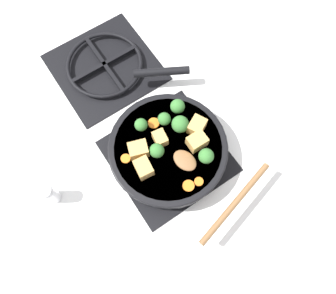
# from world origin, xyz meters

# --- Properties ---
(ground_plane) EXTENTS (2.40, 2.40, 0.00)m
(ground_plane) POSITION_xyz_m (0.00, 0.00, 0.00)
(ground_plane) COLOR white
(front_burner_grate) EXTENTS (0.31, 0.31, 0.03)m
(front_burner_grate) POSITION_xyz_m (0.00, 0.00, 0.01)
(front_burner_grate) COLOR black
(front_burner_grate) RESTS_ON ground_plane
(rear_burner_grate) EXTENTS (0.31, 0.31, 0.03)m
(rear_burner_grate) POSITION_xyz_m (0.00, 0.36, 0.01)
(rear_burner_grate) COLOR black
(rear_burner_grate) RESTS_ON ground_plane
(skillet_pan) EXTENTS (0.36, 0.42, 0.05)m
(skillet_pan) POSITION_xyz_m (0.00, 0.00, 0.06)
(skillet_pan) COLOR black
(skillet_pan) RESTS_ON front_burner_grate
(wooden_spoon) EXTENTS (0.26, 0.24, 0.02)m
(wooden_spoon) POSITION_xyz_m (0.04, -0.15, 0.09)
(wooden_spoon) COLOR brown
(wooden_spoon) RESTS_ON skillet_pan
(tofu_cube_center_large) EXTENTS (0.06, 0.06, 0.04)m
(tofu_cube_center_large) POSITION_xyz_m (0.09, -0.00, 0.10)
(tofu_cube_center_large) COLOR tan
(tofu_cube_center_large) RESTS_ON skillet_pan
(tofu_cube_near_handle) EXTENTS (0.04, 0.05, 0.04)m
(tofu_cube_near_handle) POSITION_xyz_m (-0.09, -0.02, 0.10)
(tofu_cube_near_handle) COLOR tan
(tofu_cube_near_handle) RESTS_ON skillet_pan
(tofu_cube_east_chunk) EXTENTS (0.04, 0.04, 0.03)m
(tofu_cube_east_chunk) POSITION_xyz_m (-0.01, 0.03, 0.10)
(tofu_cube_east_chunk) COLOR tan
(tofu_cube_east_chunk) RESTS_ON skillet_pan
(tofu_cube_west_chunk) EXTENTS (0.05, 0.04, 0.04)m
(tofu_cube_west_chunk) POSITION_xyz_m (0.07, -0.04, 0.10)
(tofu_cube_west_chunk) COLOR tan
(tofu_cube_west_chunk) RESTS_ON skillet_pan
(tofu_cube_back_piece) EXTENTS (0.06, 0.05, 0.04)m
(tofu_cube_back_piece) POSITION_xyz_m (-0.07, 0.03, 0.10)
(tofu_cube_back_piece) COLOR tan
(tofu_cube_back_piece) RESTS_ON skillet_pan
(broccoli_floret_near_spoon) EXTENTS (0.04, 0.04, 0.05)m
(broccoli_floret_near_spoon) POSITION_xyz_m (0.08, 0.07, 0.11)
(broccoli_floret_near_spoon) COLOR #709956
(broccoli_floret_near_spoon) RESTS_ON skillet_pan
(broccoli_floret_center_top) EXTENTS (0.04, 0.04, 0.05)m
(broccoli_floret_center_top) POSITION_xyz_m (-0.03, -0.00, 0.11)
(broccoli_floret_center_top) COLOR #709956
(broccoli_floret_center_top) RESTS_ON skillet_pan
(broccoli_floret_east_rim) EXTENTS (0.04, 0.04, 0.05)m
(broccoli_floret_east_rim) POSITION_xyz_m (0.06, -0.08, 0.11)
(broccoli_floret_east_rim) COLOR #709956
(broccoli_floret_east_rim) RESTS_ON skillet_pan
(broccoli_floret_west_rim) EXTENTS (0.05, 0.05, 0.05)m
(broccoli_floret_west_rim) POSITION_xyz_m (0.06, 0.03, 0.11)
(broccoli_floret_west_rim) COLOR #709956
(broccoli_floret_west_rim) RESTS_ON skillet_pan
(broccoli_floret_north_edge) EXTENTS (0.04, 0.04, 0.04)m
(broccoli_floret_north_edge) POSITION_xyz_m (0.03, 0.06, 0.11)
(broccoli_floret_north_edge) COLOR #709956
(broccoli_floret_north_edge) RESTS_ON skillet_pan
(broccoli_floret_south_cluster) EXTENTS (0.04, 0.04, 0.04)m
(broccoli_floret_south_cluster) POSITION_xyz_m (-0.03, 0.08, 0.11)
(broccoli_floret_south_cluster) COLOR #709956
(broccoli_floret_south_cluster) RESTS_ON skillet_pan
(carrot_slice_orange_thin) EXTENTS (0.02, 0.02, 0.01)m
(carrot_slice_orange_thin) POSITION_xyz_m (0.01, -0.12, 0.08)
(carrot_slice_orange_thin) COLOR orange
(carrot_slice_orange_thin) RESTS_ON skillet_pan
(carrot_slice_near_center) EXTENTS (0.03, 0.03, 0.01)m
(carrot_slice_near_center) POSITION_xyz_m (-0.02, -0.12, 0.08)
(carrot_slice_near_center) COLOR orange
(carrot_slice_near_center) RESTS_ON skillet_pan
(carrot_slice_edge_slice) EXTENTS (0.03, 0.03, 0.01)m
(carrot_slice_edge_slice) POSITION_xyz_m (0.01, 0.08, 0.08)
(carrot_slice_edge_slice) COLOR orange
(carrot_slice_edge_slice) RESTS_ON skillet_pan
(carrot_slice_under_broccoli) EXTENTS (0.03, 0.03, 0.01)m
(carrot_slice_under_broccoli) POSITION_xyz_m (-0.11, 0.03, 0.08)
(carrot_slice_under_broccoli) COLOR orange
(carrot_slice_under_broccoli) RESTS_ON skillet_pan
(salt_shaker) EXTENTS (0.04, 0.04, 0.09)m
(salt_shaker) POSITION_xyz_m (-0.33, 0.08, 0.04)
(salt_shaker) COLOR white
(salt_shaker) RESTS_ON ground_plane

